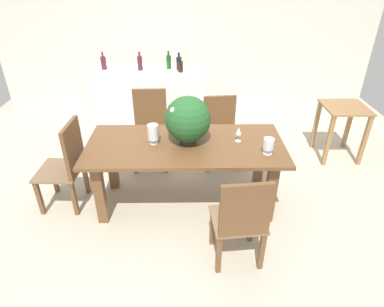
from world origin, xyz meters
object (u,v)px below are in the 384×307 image
object	(u,v)px
chair_near_right	(241,219)
wine_bottle_clear	(180,66)
side_table	(342,120)
wine_glass	(239,132)
kitchen_counter	(152,97)
dining_table	(185,154)
wine_bottle_amber	(169,62)
chair_far_left	(150,125)
flower_centerpiece	(188,120)
wine_bottle_dark	(140,63)
crystal_vase_center_near	(153,133)
chair_head_end	(67,162)
chair_far_right	(220,127)
wine_bottle_green	(104,63)
wine_bottle_tall	(179,63)
crystal_vase_left	(268,145)

from	to	relation	value
chair_near_right	wine_bottle_clear	size ratio (longest dim) A/B	4.39
side_table	wine_glass	bearing A→B (deg)	-148.28
wine_glass	kitchen_counter	world-z (taller)	kitchen_counter
dining_table	wine_bottle_amber	distance (m)	2.12
dining_table	chair_far_left	world-z (taller)	chair_far_left
chair_near_right	flower_centerpiece	distance (m)	1.14
chair_near_right	wine_bottle_dark	xyz separation A→B (m)	(-1.16, 2.89, 0.53)
wine_bottle_amber	crystal_vase_center_near	bearing A→B (deg)	-91.85
chair_far_left	chair_near_right	distance (m)	2.04
chair_head_end	kitchen_counter	xyz separation A→B (m)	(0.71, 2.08, -0.07)
chair_near_right	dining_table	bearing A→B (deg)	-67.85
chair_head_end	wine_bottle_dark	xyz separation A→B (m)	(0.57, 2.00, 0.51)
wine_bottle_dark	chair_near_right	bearing A→B (deg)	-68.07
chair_far_right	wine_bottle_green	xyz separation A→B (m)	(-1.71, 1.15, 0.54)
flower_centerpiece	wine_bottle_tall	size ratio (longest dim) A/B	1.95
chair_near_right	side_table	bearing A→B (deg)	-136.07
crystal_vase_left	crystal_vase_center_near	xyz separation A→B (m)	(-1.14, 0.22, 0.03)
chair_head_end	flower_centerpiece	xyz separation A→B (m)	(1.29, 0.04, 0.47)
wine_bottle_tall	wine_bottle_clear	distance (m)	0.12
wine_glass	kitchen_counter	xyz separation A→B (m)	(-1.11, 2.03, -0.39)
chair_near_right	flower_centerpiece	size ratio (longest dim) A/B	1.92
wine_glass	side_table	xyz separation A→B (m)	(1.55, 0.96, -0.31)
chair_head_end	wine_bottle_amber	distance (m)	2.35
crystal_vase_left	wine_bottle_dark	bearing A→B (deg)	124.31
kitchen_counter	wine_bottle_tall	world-z (taller)	wine_bottle_tall
wine_glass	crystal_vase_center_near	bearing A→B (deg)	-177.42
chair_near_right	flower_centerpiece	bearing A→B (deg)	-70.17
chair_near_right	chair_head_end	world-z (taller)	chair_head_end
chair_near_right	wine_bottle_amber	size ratio (longest dim) A/B	3.56
kitchen_counter	wine_bottle_clear	size ratio (longest dim) A/B	7.96
chair_far_right	crystal_vase_left	xyz separation A→B (m)	(0.36, -1.10, 0.35)
flower_centerpiece	wine_bottle_amber	size ratio (longest dim) A/B	1.85
flower_centerpiece	crystal_vase_left	world-z (taller)	flower_centerpiece
flower_centerpiece	wine_bottle_amber	xyz separation A→B (m)	(-0.29, 2.03, 0.04)
chair_near_right	flower_centerpiece	world-z (taller)	flower_centerpiece
chair_near_right	wine_bottle_tall	xyz separation A→B (m)	(-0.57, 2.90, 0.52)
dining_table	crystal_vase_left	xyz separation A→B (m)	(0.81, -0.21, 0.23)
flower_centerpiece	wine_bottle_green	distance (m)	2.38
chair_near_right	kitchen_counter	size ratio (longest dim) A/B	0.55
flower_centerpiece	wine_bottle_tall	world-z (taller)	flower_centerpiece
wine_bottle_tall	kitchen_counter	bearing A→B (deg)	170.32
dining_table	chair_far_left	bearing A→B (deg)	116.93
dining_table	wine_bottle_dark	world-z (taller)	wine_bottle_dark
crystal_vase_center_near	wine_bottle_amber	size ratio (longest dim) A/B	0.79
crystal_vase_center_near	wine_bottle_tall	xyz separation A→B (m)	(0.23, 1.99, 0.17)
wine_bottle_green	wine_bottle_clear	world-z (taller)	wine_bottle_green
kitchen_counter	crystal_vase_center_near	bearing A→B (deg)	-83.78
flower_centerpiece	chair_near_right	bearing A→B (deg)	-64.66
chair_far_left	wine_bottle_dark	xyz separation A→B (m)	(-0.23, 1.08, 0.52)
crystal_vase_left	chair_near_right	bearing A→B (deg)	-116.12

